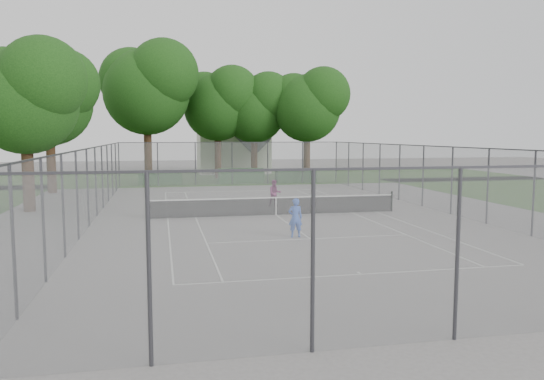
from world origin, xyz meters
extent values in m
plane|color=slate|center=(0.00, 0.00, 0.00)|extent=(120.00, 120.00, 0.00)
cube|color=#244914|center=(0.00, 26.00, 0.00)|extent=(60.00, 20.00, 0.00)
cube|color=silver|center=(0.00, -11.88, 0.01)|extent=(10.97, 0.06, 0.01)
cube|color=silver|center=(0.00, 11.88, 0.01)|extent=(10.97, 0.06, 0.01)
cube|color=silver|center=(-5.49, 0.00, 0.01)|extent=(0.06, 23.77, 0.01)
cube|color=silver|center=(5.49, 0.00, 0.01)|extent=(0.06, 23.77, 0.01)
cube|color=silver|center=(-4.12, 0.00, 0.01)|extent=(0.06, 23.77, 0.01)
cube|color=silver|center=(4.12, 0.00, 0.01)|extent=(0.06, 23.77, 0.01)
cube|color=silver|center=(0.00, -6.40, 0.01)|extent=(8.23, 0.06, 0.01)
cube|color=silver|center=(0.00, 6.40, 0.01)|extent=(8.23, 0.06, 0.01)
cube|color=silver|center=(0.00, 0.00, 0.01)|extent=(0.06, 12.80, 0.01)
cube|color=silver|center=(0.00, -11.73, 0.01)|extent=(0.06, 0.30, 0.01)
cube|color=silver|center=(0.00, 11.73, 0.01)|extent=(0.06, 0.30, 0.01)
cylinder|color=black|center=(-6.39, 0.00, 0.55)|extent=(0.10, 0.10, 1.10)
cylinder|color=black|center=(6.39, 0.00, 0.55)|extent=(0.10, 0.10, 1.10)
cube|color=black|center=(0.00, 0.00, 0.45)|extent=(12.67, 0.01, 0.86)
cube|color=white|center=(0.00, 0.00, 0.91)|extent=(12.77, 0.03, 0.06)
cube|color=white|center=(0.00, 0.00, 0.44)|extent=(0.05, 0.02, 0.88)
cylinder|color=#38383D|center=(-9.00, 17.00, 1.75)|extent=(0.08, 0.08, 3.50)
cylinder|color=#38383D|center=(9.00, 17.00, 1.75)|extent=(0.08, 0.08, 3.50)
cube|color=slate|center=(0.00, -17.00, 1.75)|extent=(18.00, 0.02, 3.50)
cube|color=slate|center=(0.00, 17.00, 1.75)|extent=(18.00, 0.02, 3.50)
cube|color=slate|center=(-9.00, 0.00, 1.75)|extent=(0.02, 34.00, 3.50)
cube|color=slate|center=(9.00, 0.00, 1.75)|extent=(0.02, 34.00, 3.50)
cube|color=#38383D|center=(0.00, -17.00, 3.50)|extent=(18.00, 0.05, 0.05)
cube|color=#38383D|center=(0.00, 17.00, 3.50)|extent=(18.00, 0.05, 0.05)
cube|color=#38383D|center=(-9.00, 0.00, 3.50)|extent=(0.05, 34.00, 0.05)
cube|color=#38383D|center=(9.00, 0.00, 3.50)|extent=(0.05, 34.00, 0.05)
cylinder|color=#331F12|center=(-6.83, 21.13, 2.60)|extent=(0.67, 0.67, 5.20)
sphere|color=#13380F|center=(-6.83, 21.13, 7.78)|extent=(7.39, 7.39, 7.39)
sphere|color=#13380F|center=(-5.35, 20.02, 9.26)|extent=(5.91, 5.91, 5.91)
sphere|color=#13380F|center=(-8.12, 22.06, 8.89)|extent=(5.54, 5.54, 5.54)
cylinder|color=#331F12|center=(-0.42, 23.95, 2.24)|extent=(0.64, 0.64, 4.48)
sphere|color=#13380F|center=(-0.42, 23.95, 6.71)|extent=(6.37, 6.37, 6.37)
sphere|color=#13380F|center=(0.85, 23.00, 7.98)|extent=(5.10, 5.10, 5.10)
sphere|color=#13380F|center=(-1.54, 24.75, 7.67)|extent=(4.78, 4.78, 4.78)
cylinder|color=#331F12|center=(3.00, 23.58, 2.12)|extent=(0.63, 0.63, 4.24)
sphere|color=#13380F|center=(3.00, 23.58, 6.36)|extent=(6.04, 6.04, 6.04)
sphere|color=#13380F|center=(4.21, 22.67, 7.56)|extent=(4.83, 4.83, 4.83)
sphere|color=#13380F|center=(1.95, 24.33, 7.26)|extent=(4.53, 4.53, 4.53)
cylinder|color=#331F12|center=(7.59, 21.35, 2.19)|extent=(0.63, 0.63, 4.37)
sphere|color=#13380F|center=(7.59, 21.35, 6.55)|extent=(6.22, 6.22, 6.22)
sphere|color=#13380F|center=(8.83, 20.41, 7.79)|extent=(4.98, 4.98, 4.98)
sphere|color=#13380F|center=(6.50, 22.12, 7.48)|extent=(4.66, 4.66, 4.66)
cylinder|color=#331F12|center=(-13.36, 13.50, 2.13)|extent=(0.63, 0.63, 4.25)
sphere|color=#13380F|center=(-13.36, 13.50, 6.37)|extent=(6.05, 6.05, 6.05)
sphere|color=#13380F|center=(-12.15, 12.59, 7.58)|extent=(4.84, 4.84, 4.84)
sphere|color=#13380F|center=(-14.42, 14.26, 7.28)|extent=(4.54, 4.54, 4.54)
cylinder|color=#331F12|center=(-12.74, 4.03, 1.96)|extent=(0.61, 0.61, 3.91)
sphere|color=#13380F|center=(-12.74, 4.03, 5.86)|extent=(5.57, 5.57, 5.57)
sphere|color=#13380F|center=(-11.63, 3.20, 6.98)|extent=(4.45, 4.45, 4.45)
sphere|color=#13380F|center=(-13.72, 4.73, 6.70)|extent=(4.18, 4.18, 4.18)
cube|color=#1B4F19|center=(-5.82, 18.67, 0.44)|extent=(3.54, 1.06, 0.88)
cube|color=#1B4F19|center=(1.01, 18.72, 0.61)|extent=(3.88, 1.11, 1.22)
cube|color=#1B4F19|center=(5.64, 17.96, 0.51)|extent=(3.42, 1.25, 1.03)
cube|color=beige|center=(1.92, 30.60, 2.78)|extent=(7.41, 5.55, 5.55)
cube|color=#4B4B50|center=(1.92, 30.60, 5.55)|extent=(7.33, 5.74, 7.33)
imported|color=blue|center=(-0.48, -5.89, 0.79)|extent=(0.60, 0.41, 1.59)
imported|color=#822B61|center=(0.65, 3.33, 0.77)|extent=(0.75, 0.59, 1.53)
camera|label=1|loc=(-5.76, -26.39, 4.14)|focal=35.00mm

